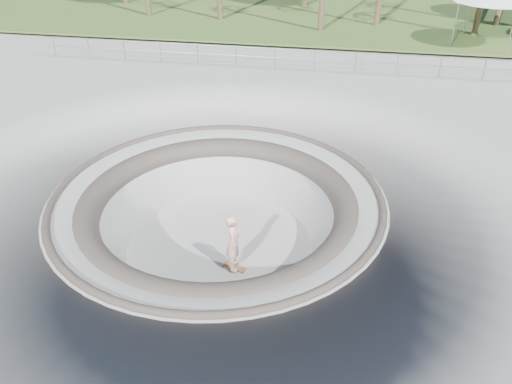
# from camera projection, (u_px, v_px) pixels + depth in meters

# --- Properties ---
(ground) EXTENTS (180.00, 180.00, 0.00)m
(ground) POSITION_uv_depth(u_px,v_px,m) (218.00, 196.00, 15.36)
(ground) COLOR #989793
(ground) RESTS_ON ground
(skate_bowl) EXTENTS (14.00, 14.00, 4.10)m
(skate_bowl) POSITION_uv_depth(u_px,v_px,m) (220.00, 243.00, 16.33)
(skate_bowl) COLOR #989793
(skate_bowl) RESTS_ON ground
(distant_hills) EXTENTS (103.20, 45.00, 28.60)m
(distant_hills) POSITION_uv_depth(u_px,v_px,m) (351.00, 16.00, 66.24)
(distant_hills) COLOR olive
(distant_hills) RESTS_ON ground
(safety_railing) EXTENTS (25.00, 0.06, 1.03)m
(safety_railing) POSITION_uv_depth(u_px,v_px,m) (275.00, 58.00, 25.01)
(safety_railing) COLOR gray
(safety_railing) RESTS_ON ground
(skateboard) EXTENTS (0.77, 0.39, 0.08)m
(skateboard) POSITION_uv_depth(u_px,v_px,m) (234.00, 267.00, 15.31)
(skateboard) COLOR #92603A
(skateboard) RESTS_ON ground
(skater) EXTENTS (0.56, 0.75, 1.89)m
(skater) POSITION_uv_depth(u_px,v_px,m) (233.00, 242.00, 14.80)
(skater) COLOR #EDAF99
(skater) RESTS_ON skateboard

